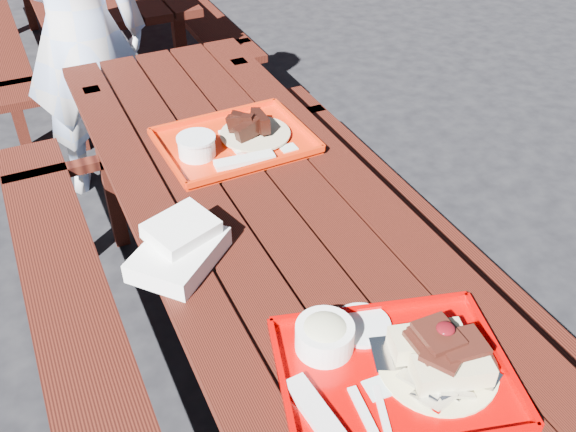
{
  "coord_description": "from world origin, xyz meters",
  "views": [
    {
      "loc": [
        -0.57,
        -1.36,
        1.85
      ],
      "look_at": [
        0.0,
        -0.15,
        0.82
      ],
      "focal_mm": 40.0,
      "sensor_mm": 36.0,
      "label": 1
    }
  ],
  "objects_px": {
    "picnic_table_near": "(267,256)",
    "person": "(79,32)",
    "near_tray": "(391,357)",
    "far_tray": "(233,140)"
  },
  "relations": [
    {
      "from": "near_tray",
      "to": "person",
      "type": "distance_m",
      "value": 2.1
    },
    {
      "from": "near_tray",
      "to": "far_tray",
      "type": "distance_m",
      "value": 0.99
    },
    {
      "from": "near_tray",
      "to": "far_tray",
      "type": "bearing_deg",
      "value": 88.33
    },
    {
      "from": "picnic_table_near",
      "to": "person",
      "type": "xyz_separation_m",
      "value": [
        -0.25,
        1.44,
        0.24
      ]
    },
    {
      "from": "picnic_table_near",
      "to": "person",
      "type": "bearing_deg",
      "value": 99.68
    },
    {
      "from": "near_tray",
      "to": "person",
      "type": "bearing_deg",
      "value": 96.91
    },
    {
      "from": "picnic_table_near",
      "to": "near_tray",
      "type": "relative_size",
      "value": 4.27
    },
    {
      "from": "near_tray",
      "to": "far_tray",
      "type": "relative_size",
      "value": 1.15
    },
    {
      "from": "near_tray",
      "to": "picnic_table_near",
      "type": "bearing_deg",
      "value": 90.65
    },
    {
      "from": "picnic_table_near",
      "to": "far_tray",
      "type": "xyz_separation_m",
      "value": [
        0.04,
        0.34,
        0.21
      ]
    }
  ]
}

